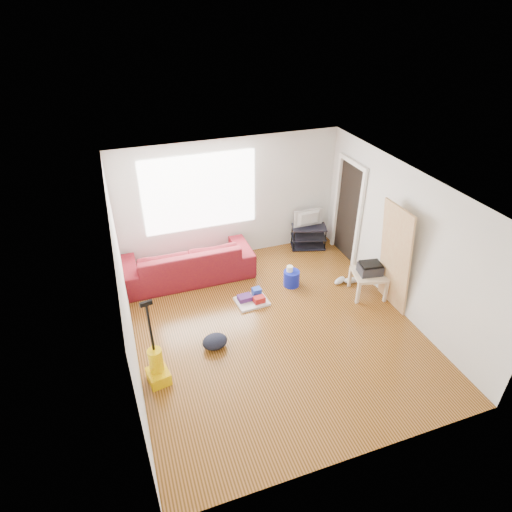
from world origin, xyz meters
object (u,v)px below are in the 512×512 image
object	(u,v)px
vacuum	(157,367)
backpack	(215,347)
bucket	(291,285)
tv_stand	(308,237)
side_table	(369,276)
sofa	(189,277)
cleaning_tray	(252,299)

from	to	relation	value
vacuum	backpack	bearing A→B (deg)	11.69
bucket	vacuum	bearing A→B (deg)	-151.02
bucket	backpack	size ratio (longest dim) A/B	0.76
tv_stand	backpack	size ratio (longest dim) A/B	2.03
side_table	bucket	xyz separation A→B (m)	(-1.21, 0.71, -0.39)
backpack	vacuum	bearing A→B (deg)	-164.83
sofa	cleaning_tray	xyz separation A→B (m)	(0.91, -1.16, 0.06)
sofa	bucket	size ratio (longest dim) A/B	8.14
side_table	cleaning_tray	size ratio (longest dim) A/B	1.16
backpack	vacuum	distance (m)	1.04
sofa	backpack	size ratio (longest dim) A/B	6.15
sofa	vacuum	size ratio (longest dim) A/B	1.79
sofa	backpack	xyz separation A→B (m)	(-0.02, -2.06, 0.00)
side_table	backpack	xyz separation A→B (m)	(-3.01, -0.43, -0.39)
tv_stand	vacuum	bearing A→B (deg)	-127.12
sofa	bucket	bearing A→B (deg)	152.81
side_table	vacuum	xyz separation A→B (m)	(-3.95, -0.80, -0.13)
cleaning_tray	vacuum	distance (m)	2.27
sofa	tv_stand	distance (m)	2.72
cleaning_tray	backpack	world-z (taller)	cleaning_tray
sofa	bucket	xyz separation A→B (m)	(1.79, -0.92, 0.00)
cleaning_tray	backpack	size ratio (longest dim) A/B	1.46
tv_stand	bucket	distance (m)	1.52
sofa	vacuum	distance (m)	2.63
side_table	backpack	distance (m)	3.06
sofa	vacuum	bearing A→B (deg)	68.57
bucket	cleaning_tray	world-z (taller)	cleaning_tray
sofa	vacuum	xyz separation A→B (m)	(-0.96, -2.44, 0.26)
sofa	tv_stand	world-z (taller)	tv_stand
sofa	cleaning_tray	bearing A→B (deg)	128.14
bucket	side_table	bearing A→B (deg)	-30.58
vacuum	sofa	bearing A→B (deg)	58.40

